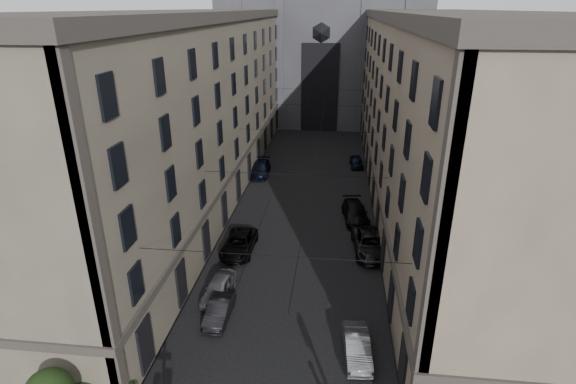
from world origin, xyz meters
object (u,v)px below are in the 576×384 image
(car_left_midnear, at_px, (219,310))
(car_left_far, at_px, (260,169))
(car_left_near, at_px, (219,288))
(car_right_midfar, at_px, (355,213))
(gothic_tower, at_px, (324,15))
(car_right_midnear, at_px, (370,244))
(car_right_far, at_px, (357,162))
(car_left_midfar, at_px, (239,244))
(car_right_near, at_px, (357,347))

(car_left_midnear, bearing_deg, car_left_far, 94.64)
(car_left_near, distance_m, car_right_midfar, 16.92)
(gothic_tower, bearing_deg, car_left_midnear, -93.95)
(car_left_far, bearing_deg, car_right_midnear, -55.54)
(gothic_tower, height_order, car_right_far, gothic_tower)
(car_left_midnear, relative_size, car_left_midfar, 0.75)
(gothic_tower, xyz_separation_m, car_left_midfar, (-4.75, -51.97, -17.05))
(car_left_midnear, height_order, car_right_midnear, car_right_midnear)
(car_left_near, relative_size, car_left_midfar, 0.79)
(car_left_far, relative_size, car_right_near, 1.31)
(car_right_midnear, bearing_deg, car_right_midfar, 94.99)
(car_left_midnear, distance_m, car_right_far, 33.52)
(car_left_midnear, distance_m, car_left_midfar, 8.82)
(gothic_tower, bearing_deg, car_left_far, -100.50)
(car_right_midnear, distance_m, car_right_far, 22.15)
(car_left_midfar, bearing_deg, car_right_midfar, 36.76)
(gothic_tower, distance_m, car_right_midnear, 54.02)
(car_left_far, bearing_deg, gothic_tower, 78.92)
(car_left_near, height_order, car_right_near, car_left_near)
(car_left_far, bearing_deg, car_right_midfar, -46.02)
(car_left_near, bearing_deg, car_left_midnear, -68.87)
(car_right_midnear, bearing_deg, car_left_midfar, -179.22)
(car_right_near, bearing_deg, gothic_tower, 89.53)
(car_right_near, bearing_deg, car_left_midnear, 159.36)
(car_left_midnear, relative_size, car_right_midfar, 0.73)
(car_left_midfar, height_order, car_right_far, car_left_midfar)
(car_right_midfar, bearing_deg, car_right_near, -98.45)
(gothic_tower, relative_size, car_left_far, 10.61)
(gothic_tower, distance_m, car_right_far, 33.96)
(car_left_midnear, xyz_separation_m, car_right_near, (8.95, -2.55, 0.03))
(car_right_far, bearing_deg, car_right_midfar, -96.11)
(car_left_midnear, bearing_deg, car_right_near, -15.34)
(car_right_far, bearing_deg, car_right_near, -95.62)
(gothic_tower, xyz_separation_m, car_left_midnear, (-4.20, -60.77, -17.14))
(car_right_midfar, relative_size, car_right_far, 1.40)
(car_left_midfar, bearing_deg, car_right_midnear, 6.19)
(car_left_midnear, bearing_deg, gothic_tower, 86.59)
(gothic_tower, xyz_separation_m, car_right_midfar, (5.14, -44.74, -17.01))
(car_left_midfar, distance_m, car_right_far, 25.47)
(car_left_far, relative_size, car_right_midfar, 1.00)
(car_right_near, distance_m, car_right_midnear, 12.50)
(car_left_near, relative_size, car_right_midnear, 0.73)
(car_left_midfar, height_order, car_right_near, car_left_midfar)
(car_right_midnear, bearing_deg, car_right_far, 86.43)
(car_right_midfar, bearing_deg, car_left_midfar, -151.11)
(car_right_midfar, height_order, car_right_far, car_right_midfar)
(gothic_tower, distance_m, car_right_near, 65.76)
(car_left_midfar, bearing_deg, gothic_tower, 85.39)
(car_left_near, relative_size, car_right_midfar, 0.78)
(car_left_midnear, xyz_separation_m, car_right_far, (9.93, 32.02, 0.01))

